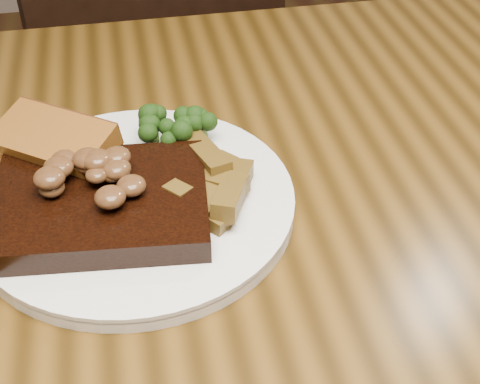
{
  "coord_description": "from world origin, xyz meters",
  "views": [
    {
      "loc": [
        -0.07,
        -0.43,
        1.15
      ],
      "look_at": [
        0.01,
        0.02,
        0.78
      ],
      "focal_mm": 50.0,
      "sensor_mm": 36.0,
      "label": 1
    }
  ],
  "objects_px": {
    "chair_far": "(143,68)",
    "potato_wedges": "(188,176)",
    "steak": "(101,205)",
    "dining_table": "(229,301)",
    "plate": "(137,204)",
    "garlic_bread": "(57,158)"
  },
  "relations": [
    {
      "from": "dining_table",
      "to": "garlic_bread",
      "type": "xyz_separation_m",
      "value": [
        -0.15,
        0.11,
        0.12
      ]
    },
    {
      "from": "dining_table",
      "to": "potato_wedges",
      "type": "height_order",
      "value": "potato_wedges"
    },
    {
      "from": "chair_far",
      "to": "steak",
      "type": "distance_m",
      "value": 0.74
    },
    {
      "from": "plate",
      "to": "steak",
      "type": "bearing_deg",
      "value": -147.98
    },
    {
      "from": "plate",
      "to": "dining_table",
      "type": "bearing_deg",
      "value": -30.99
    },
    {
      "from": "chair_far",
      "to": "potato_wedges",
      "type": "height_order",
      "value": "chair_far"
    },
    {
      "from": "plate",
      "to": "potato_wedges",
      "type": "distance_m",
      "value": 0.05
    },
    {
      "from": "dining_table",
      "to": "potato_wedges",
      "type": "distance_m",
      "value": 0.13
    },
    {
      "from": "chair_far",
      "to": "steak",
      "type": "relative_size",
      "value": 5.17
    },
    {
      "from": "dining_table",
      "to": "plate",
      "type": "bearing_deg",
      "value": 149.01
    },
    {
      "from": "plate",
      "to": "potato_wedges",
      "type": "xyz_separation_m",
      "value": [
        0.05,
        0.01,
        0.02
      ]
    },
    {
      "from": "potato_wedges",
      "to": "plate",
      "type": "bearing_deg",
      "value": -169.21
    },
    {
      "from": "steak",
      "to": "potato_wedges",
      "type": "distance_m",
      "value": 0.09
    },
    {
      "from": "chair_far",
      "to": "potato_wedges",
      "type": "xyz_separation_m",
      "value": [
        0.01,
        -0.66,
        0.25
      ]
    },
    {
      "from": "plate",
      "to": "garlic_bread",
      "type": "distance_m",
      "value": 0.09
    },
    {
      "from": "chair_far",
      "to": "garlic_bread",
      "type": "distance_m",
      "value": 0.67
    },
    {
      "from": "chair_far",
      "to": "garlic_bread",
      "type": "height_order",
      "value": "chair_far"
    },
    {
      "from": "chair_far",
      "to": "steak",
      "type": "height_order",
      "value": "chair_far"
    },
    {
      "from": "dining_table",
      "to": "chair_far",
      "type": "xyz_separation_m",
      "value": [
        -0.04,
        0.72,
        -0.13
      ]
    },
    {
      "from": "steak",
      "to": "dining_table",
      "type": "bearing_deg",
      "value": -8.77
    },
    {
      "from": "steak",
      "to": "potato_wedges",
      "type": "bearing_deg",
      "value": 25.06
    },
    {
      "from": "potato_wedges",
      "to": "chair_far",
      "type": "bearing_deg",
      "value": 90.9
    }
  ]
}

